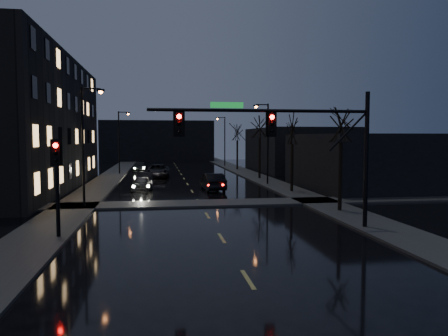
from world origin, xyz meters
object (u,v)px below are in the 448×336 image
object	(u,v)px
oncoming_car_b	(145,179)
lead_car	(213,182)
oncoming_car_d	(140,167)
oncoming_car_c	(158,171)
oncoming_car_a	(142,183)

from	to	relation	value
oncoming_car_b	lead_car	bearing A→B (deg)	-32.22
oncoming_car_d	lead_car	distance (m)	23.81
oncoming_car_b	oncoming_car_d	xyz separation A→B (m)	(-1.21, 18.64, -0.03)
oncoming_car_b	oncoming_car_c	size ratio (longest dim) A/B	0.73
oncoming_car_a	oncoming_car_c	world-z (taller)	oncoming_car_c
oncoming_car_b	oncoming_car_a	bearing A→B (deg)	-90.85
oncoming_car_c	lead_car	xyz separation A→B (m)	(4.81, -13.45, -0.01)
oncoming_car_b	lead_car	size ratio (longest dim) A/B	0.88
oncoming_car_b	oncoming_car_c	xyz separation A→B (m)	(1.25, 9.42, 0.10)
oncoming_car_c	oncoming_car_d	world-z (taller)	oncoming_car_c
oncoming_car_a	oncoming_car_d	distance (m)	22.25
oncoming_car_a	lead_car	world-z (taller)	lead_car
oncoming_car_d	oncoming_car_b	bearing A→B (deg)	-82.94
oncoming_car_a	oncoming_car_b	bearing A→B (deg)	95.24
oncoming_car_b	oncoming_car_d	world-z (taller)	oncoming_car_b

